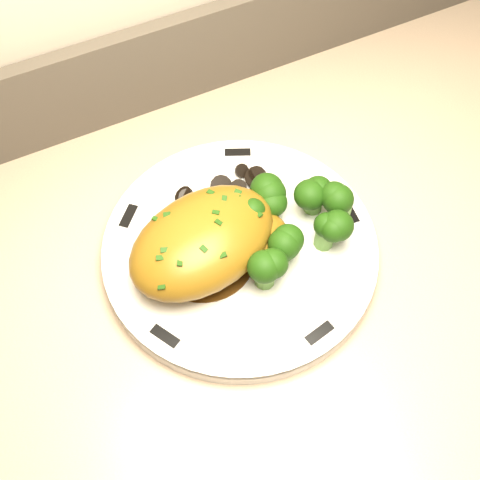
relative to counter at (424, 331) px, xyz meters
name	(u,v)px	position (x,y,z in m)	size (l,w,h in m)	color
counter	(424,331)	(0.00, 0.00, 0.00)	(2.07, 0.68, 1.01)	brown
plate	(240,250)	(-0.35, 0.06, 0.45)	(0.30, 0.30, 0.02)	silver
rim_accent_0	(238,153)	(-0.29, 0.18, 0.46)	(0.03, 0.01, 0.00)	black
rim_accent_1	(129,216)	(-0.44, 0.15, 0.46)	(0.03, 0.01, 0.00)	black
rim_accent_2	(165,336)	(-0.46, 0.00, 0.46)	(0.03, 0.01, 0.00)	black
rim_accent_3	(319,333)	(-0.32, -0.07, 0.46)	(0.03, 0.01, 0.00)	black
rim_accent_4	(349,212)	(-0.22, 0.04, 0.46)	(0.03, 0.01, 0.00)	black
gravy_pool	(204,257)	(-0.39, 0.06, 0.46)	(0.11, 0.11, 0.00)	#40250B
chicken_breast	(209,241)	(-0.38, 0.06, 0.49)	(0.19, 0.15, 0.07)	#8D6218
mushroom_pile	(232,203)	(-0.33, 0.11, 0.47)	(0.10, 0.07, 0.03)	black
broccoli_florets	(294,221)	(-0.29, 0.04, 0.49)	(0.14, 0.11, 0.05)	#5E953F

